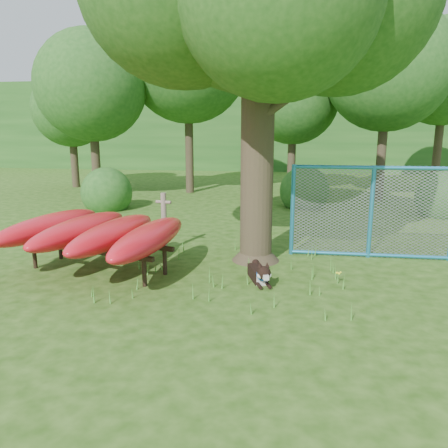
# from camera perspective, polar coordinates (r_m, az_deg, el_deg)

# --- Properties ---
(ground) EXTENTS (80.00, 80.00, 0.00)m
(ground) POSITION_cam_1_polar(r_m,az_deg,el_deg) (7.84, -2.80, -9.00)
(ground) COLOR #22480E
(ground) RESTS_ON ground
(wooden_post) EXTENTS (0.38, 0.15, 1.39)m
(wooden_post) POSITION_cam_1_polar(r_m,az_deg,el_deg) (10.33, -7.83, 0.44)
(wooden_post) COLOR #716355
(wooden_post) RESTS_ON ground
(kayak_rack) EXTENTS (3.55, 3.82, 1.08)m
(kayak_rack) POSITION_cam_1_polar(r_m,az_deg,el_deg) (9.11, -16.32, -1.00)
(kayak_rack) COLOR black
(kayak_rack) RESTS_ON ground
(husky_dog) EXTENTS (0.52, 1.07, 0.49)m
(husky_dog) POSITION_cam_1_polar(r_m,az_deg,el_deg) (8.31, 4.71, -6.50)
(husky_dog) COLOR black
(husky_dog) RESTS_ON ground
(fence_section) EXTENTS (3.54, 0.09, 3.45)m
(fence_section) POSITION_cam_1_polar(r_m,az_deg,el_deg) (10.20, 18.66, 1.47)
(fence_section) COLOR teal
(fence_section) RESTS_ON ground
(wildflower_clump) EXTENTS (0.11, 0.11, 0.24)m
(wildflower_clump) POSITION_cam_1_polar(r_m,az_deg,el_deg) (8.49, 14.69, -6.32)
(wildflower_clump) COLOR #4F9A32
(wildflower_clump) RESTS_ON ground
(bg_tree_a) EXTENTS (4.40, 4.40, 6.70)m
(bg_tree_a) POSITION_cam_1_polar(r_m,az_deg,el_deg) (18.98, -16.97, 16.85)
(bg_tree_a) COLOR #33291C
(bg_tree_a) RESTS_ON ground
(bg_tree_b) EXTENTS (5.20, 5.20, 8.22)m
(bg_tree_b) POSITION_cam_1_polar(r_m,az_deg,el_deg) (19.85, -4.75, 20.38)
(bg_tree_b) COLOR #33291C
(bg_tree_b) RESTS_ON ground
(bg_tree_c) EXTENTS (4.00, 4.00, 6.12)m
(bg_tree_c) POSITION_cam_1_polar(r_m,az_deg,el_deg) (20.19, 9.06, 15.85)
(bg_tree_c) COLOR #33291C
(bg_tree_c) RESTS_ON ground
(bg_tree_d) EXTENTS (4.80, 4.80, 7.50)m
(bg_tree_d) POSITION_cam_1_polar(r_m,az_deg,el_deg) (18.62, 20.63, 18.56)
(bg_tree_d) COLOR #33291C
(bg_tree_d) RESTS_ON ground
(bg_tree_e) EXTENTS (4.60, 4.60, 7.55)m
(bg_tree_e) POSITION_cam_1_polar(r_m,az_deg,el_deg) (22.26, 26.96, 17.28)
(bg_tree_e) COLOR #33291C
(bg_tree_e) RESTS_ON ground
(bg_tree_f) EXTENTS (3.60, 3.60, 5.55)m
(bg_tree_f) POSITION_cam_1_polar(r_m,az_deg,el_deg) (22.72, -19.39, 13.97)
(bg_tree_f) COLOR #33291C
(bg_tree_f) RESTS_ON ground
(shrub_left) EXTENTS (1.80, 1.80, 1.80)m
(shrub_left) POSITION_cam_1_polar(r_m,az_deg,el_deg) (16.27, -14.95, 1.90)
(shrub_left) COLOR #20531B
(shrub_left) RESTS_ON ground
(shrub_right) EXTENTS (1.80, 1.80, 1.80)m
(shrub_right) POSITION_cam_1_polar(r_m,az_deg,el_deg) (16.22, 26.56, 0.96)
(shrub_right) COLOR #20531B
(shrub_right) RESTS_ON ground
(shrub_mid) EXTENTS (1.80, 1.80, 1.80)m
(shrub_mid) POSITION_cam_1_polar(r_m,az_deg,el_deg) (16.41, 10.37, 2.21)
(shrub_mid) COLOR #20531B
(shrub_mid) RESTS_ON ground
(wooded_hillside) EXTENTS (80.00, 12.00, 6.00)m
(wooded_hillside) POSITION_cam_1_polar(r_m,az_deg,el_deg) (35.18, 6.41, 12.62)
(wooded_hillside) COLOR #20531B
(wooded_hillside) RESTS_ON ground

